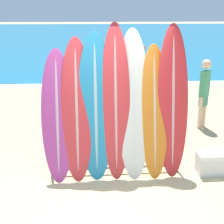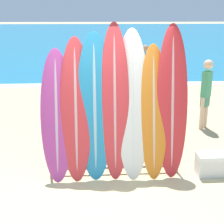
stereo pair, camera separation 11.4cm
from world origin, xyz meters
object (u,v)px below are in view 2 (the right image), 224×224
Objects in this scene: surfboard_slot_2 at (95,107)px; surfboard_slot_5 at (154,112)px; person_far_right at (206,92)px; surfboard_rack at (115,149)px; surfboard_slot_0 at (57,116)px; cooler_box at (214,164)px; surfboard_slot_1 at (76,110)px; surfboard_slot_3 at (115,103)px; surfboard_slot_4 at (133,105)px; person_mid_beach at (93,78)px; person_near_water at (87,87)px; surfboard_slot_6 at (172,103)px; person_far_left at (145,68)px.

surfboard_slot_2 is 0.99m from surfboard_slot_5.
surfboard_slot_2 reaches higher than person_far_right.
surfboard_slot_0 is at bearing 177.80° from surfboard_rack.
surfboard_rack is at bearing -8.14° from surfboard_slot_2.
surfboard_rack is at bearing 176.21° from cooler_box.
surfboard_slot_3 is at bearing 0.83° from surfboard_slot_1.
surfboard_slot_4 reaches higher than person_mid_beach.
person_far_right is at bearing 75.55° from cooler_box.
person_mid_beach is (0.60, 4.25, -0.25)m from surfboard_slot_0.
surfboard_slot_5 reaches higher than surfboard_slot_0.
surfboard_slot_1 is at bearing 176.17° from cooler_box.
surfboard_slot_1 is 0.95× the size of surfboard_slot_4.
person_near_water reaches higher than cooler_box.
surfboard_slot_6 is 1.53× the size of person_far_left.
surfboard_slot_2 is at bearing 178.79° from surfboard_slot_5.
surfboard_slot_1 is at bearing -179.17° from surfboard_slot_3.
surfboard_slot_1 is at bearing -179.48° from surfboard_slot_2.
person_near_water is (0.14, 2.47, -0.21)m from surfboard_slot_1.
surfboard_slot_5 is 0.87× the size of surfboard_slot_6.
surfboard_slot_3 is at bearing 174.45° from cooler_box.
person_far_right is at bearing 35.25° from surfboard_slot_1.
surfboard_slot_0 is 0.34m from surfboard_slot_1.
surfboard_slot_2 is 0.98× the size of surfboard_slot_4.
surfboard_slot_6 is (0.96, -0.01, -0.01)m from surfboard_slot_3.
surfboard_slot_0 is (-0.96, 0.04, 0.62)m from surfboard_rack.
surfboard_rack is 1.01× the size of surfboard_slot_5.
person_far_right is at bearing 51.81° from surfboard_slot_5.
surfboard_slot_1 reaches higher than person_far_right.
cooler_box is (1.73, -0.11, -0.27)m from surfboard_rack.
surfboard_slot_4 is 1.11× the size of surfboard_slot_5.
surfboard_slot_3 is 1.01× the size of surfboard_slot_6.
surfboard_slot_1 reaches higher than surfboard_slot_0.
surfboard_slot_6 is (0.96, 0.04, 0.81)m from surfboard_rack.
surfboard_slot_1 is 5.80m from person_far_left.
person_far_right is at bearing 42.71° from surfboard_rack.
person_far_left and person_far_right have the same top height.
surfboard_slot_0 is 0.87× the size of surfboard_slot_4.
surfboard_slot_3 is 5.60m from person_far_left.
surfboard_slot_6 is 2.51m from person_far_right.
surfboard_slot_1 is 2.57m from cooler_box.
surfboard_slot_3 is 1.70× the size of person_mid_beach.
person_near_water is (-0.17, 2.46, -0.25)m from surfboard_slot_2.
surfboard_slot_6 reaches higher than surfboard_slot_4.
surfboard_slot_6 is at bearing 87.55° from person_mid_beach.
surfboard_slot_3 is 1.16× the size of surfboard_slot_5.
surfboard_slot_2 is at bearing -178.88° from surfboard_slot_3.
surfboard_rack is 0.92m from surfboard_slot_5.
cooler_box is (2.23, -2.63, -0.77)m from person_near_water.
surfboard_slot_0 is at bearing -178.56° from surfboard_slot_4.
person_far_left is at bearing 75.78° from surfboard_rack.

